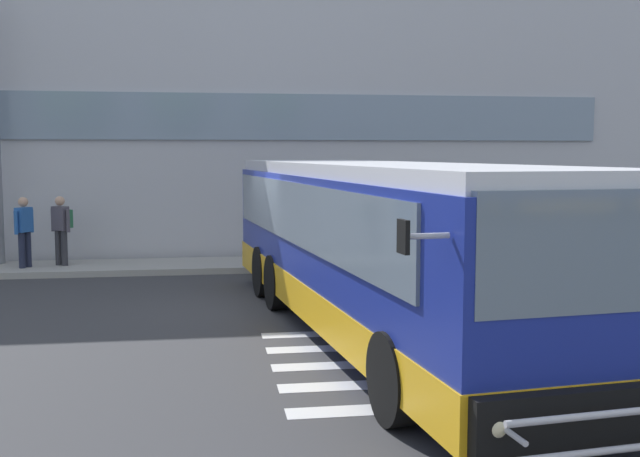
{
  "coord_description": "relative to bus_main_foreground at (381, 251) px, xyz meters",
  "views": [
    {
      "loc": [
        -1.02,
        -14.0,
        2.85
      ],
      "look_at": [
        0.99,
        -0.61,
        1.5
      ],
      "focal_mm": 42.45,
      "sensor_mm": 36.0,
      "label": 1
    }
  ],
  "objects": [
    {
      "name": "bay_paint_stripes",
      "position": [
        0.35,
        -1.56,
        -1.33
      ],
      "size": [
        4.4,
        3.96,
        0.01
      ],
      "color": "silver",
      "rests_on": "ground"
    },
    {
      "name": "terminal_building",
      "position": [
        -2.35,
        14.29,
        2.76
      ],
      "size": [
        25.22,
        13.8,
        8.21
      ],
      "color": "#B7B7BC",
      "rests_on": "ground"
    },
    {
      "name": "passenger_by_doorway",
      "position": [
        -6.15,
        7.5,
        -0.22
      ],
      "size": [
        0.52,
        0.5,
        1.68
      ],
      "color": "#2D2D33",
      "rests_on": "boarding_curb"
    },
    {
      "name": "passenger_near_column",
      "position": [
        -6.95,
        7.22,
        -0.26
      ],
      "size": [
        0.38,
        0.52,
        1.68
      ],
      "color": "#1E2338",
      "rests_on": "boarding_curb"
    },
    {
      "name": "boarding_curb",
      "position": [
        -1.65,
        7.44,
        -1.26
      ],
      "size": [
        27.42,
        2.0,
        0.15
      ],
      "primitive_type": "cube",
      "color": "#9E9B93",
      "rests_on": "ground"
    },
    {
      "name": "bus_main_foreground",
      "position": [
        0.0,
        0.0,
        0.0
      ],
      "size": [
        3.81,
        11.84,
        2.7
      ],
      "color": "navy",
      "rests_on": "ground"
    },
    {
      "name": "safety_bollard_yellow",
      "position": [
        1.05,
        6.24,
        -0.88
      ],
      "size": [
        0.18,
        0.18,
        0.9
      ],
      "primitive_type": "cylinder",
      "color": "yellow",
      "rests_on": "ground"
    },
    {
      "name": "ground_plane",
      "position": [
        -1.65,
        2.64,
        -1.34
      ],
      "size": [
        80.0,
        90.0,
        0.02
      ],
      "primitive_type": "cube",
      "color": "#353538",
      "rests_on": "ground"
    }
  ]
}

